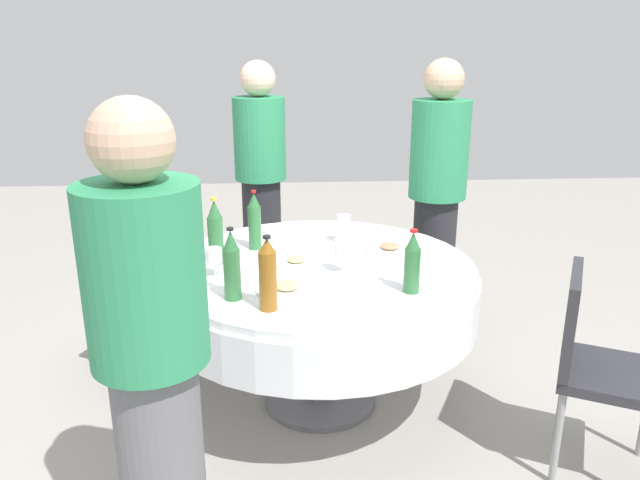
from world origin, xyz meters
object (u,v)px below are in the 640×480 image
(bottle_green_front, at_px, (412,263))
(bottle_green_north, at_px, (232,266))
(plate_inner, at_px, (389,249))
(wine_glass_north, at_px, (344,223))
(wine_glass_mid, at_px, (214,256))
(person_south, at_px, (437,194))
(plate_near, at_px, (287,289))
(bottle_green_mid, at_px, (255,222))
(dining_table, at_px, (320,292))
(chair_outer, at_px, (593,356))
(bottle_green_left, at_px, (215,233))
(chair_far, at_px, (154,282))
(plate_west, at_px, (296,262))
(bottle_amber_south, at_px, (268,275))
(wine_glass_outer, at_px, (342,249))
(person_front, at_px, (261,179))
(person_left, at_px, (153,363))

(bottle_green_front, relative_size, bottle_green_north, 0.90)
(bottle_green_north, height_order, plate_inner, bottle_green_north)
(wine_glass_north, height_order, wine_glass_mid, wine_glass_north)
(person_south, bearing_deg, plate_near, -85.97)
(plate_near, bearing_deg, bottle_green_mid, 15.09)
(dining_table, height_order, bottle_green_north, bottle_green_north)
(bottle_green_north, bearing_deg, chair_outer, -96.64)
(bottle_green_left, height_order, chair_far, bottle_green_left)
(bottle_green_front, bearing_deg, bottle_green_north, 92.01)
(plate_near, xyz_separation_m, person_south, (1.12, -0.91, 0.12))
(wine_glass_north, bearing_deg, bottle_green_left, 113.43)
(bottle_green_north, xyz_separation_m, plate_west, (0.39, -0.27, -0.13))
(bottle_green_front, height_order, plate_inner, bottle_green_front)
(bottle_amber_south, bearing_deg, wine_glass_mid, 33.61)
(chair_outer, bearing_deg, bottle_green_left, -83.77)
(plate_near, bearing_deg, bottle_green_left, 41.77)
(dining_table, xyz_separation_m, plate_inner, (0.16, -0.36, 0.16))
(bottle_green_mid, xyz_separation_m, wine_glass_outer, (-0.36, -0.40, -0.03))
(bottle_green_north, bearing_deg, dining_table, -44.61)
(plate_inner, height_order, person_front, person_front)
(bottle_green_north, height_order, bottle_green_mid, bottle_green_north)
(person_left, relative_size, chair_far, 1.85)
(bottle_amber_south, bearing_deg, person_front, 2.46)
(bottle_green_left, height_order, bottle_green_north, bottle_green_left)
(bottle_green_front, relative_size, wine_glass_mid, 2.06)
(wine_glass_outer, xyz_separation_m, chair_outer, (-0.44, -0.99, -0.33))
(bottle_amber_south, height_order, plate_near, bottle_amber_south)
(dining_table, bearing_deg, wine_glass_mid, 105.08)
(dining_table, relative_size, person_south, 0.90)
(bottle_amber_south, xyz_separation_m, chair_outer, (-0.06, -1.31, -0.36))
(dining_table, relative_size, chair_far, 1.71)
(dining_table, relative_size, chair_outer, 1.71)
(bottle_green_mid, relative_size, plate_inner, 1.30)
(plate_near, bearing_deg, dining_table, -26.57)
(bottle_green_mid, xyz_separation_m, plate_west, (-0.24, -0.20, -0.13))
(bottle_green_front, distance_m, wine_glass_mid, 0.87)
(plate_west, bearing_deg, wine_glass_north, -39.08)
(plate_near, relative_size, person_front, 0.16)
(wine_glass_outer, relative_size, chair_far, 0.18)
(bottle_green_left, xyz_separation_m, wine_glass_mid, (-0.17, -0.01, -0.05))
(dining_table, height_order, bottle_green_front, bottle_green_front)
(bottle_green_front, relative_size, wine_glass_north, 1.87)
(person_south, bearing_deg, wine_glass_outer, -82.57)
(wine_glass_mid, bearing_deg, wine_glass_outer, -88.62)
(bottle_green_mid, bearing_deg, dining_table, -127.95)
(chair_far, bearing_deg, person_front, -6.47)
(person_south, distance_m, chair_far, 1.71)
(person_front, bearing_deg, dining_table, -90.00)
(bottle_amber_south, height_order, plate_west, bottle_amber_south)
(bottle_green_mid, bearing_deg, chair_far, 76.82)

